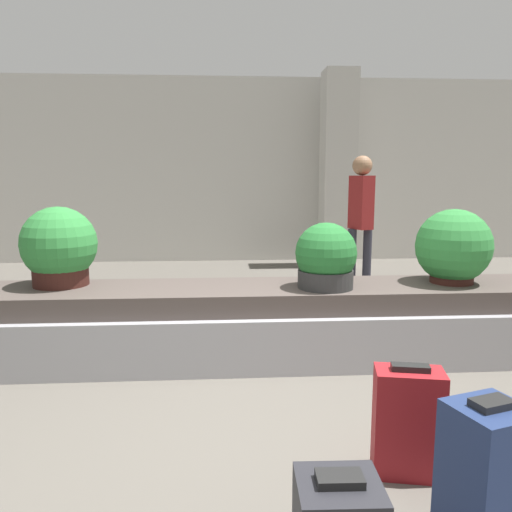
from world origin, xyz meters
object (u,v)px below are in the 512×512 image
at_px(potted_plant_1, 59,248).
at_px(suitcase_2, 408,422).
at_px(pillar, 338,170).
at_px(traveler_0, 361,212).
at_px(potted_plant_0, 453,248).
at_px(potted_plant_2, 326,258).
at_px(suitcase_3, 486,481).

bearing_deg(potted_plant_1, suitcase_2, -39.36).
bearing_deg(pillar, traveler_0, -94.77).
height_order(pillar, potted_plant_1, pillar).
height_order(pillar, potted_plant_0, pillar).
bearing_deg(potted_plant_0, potted_plant_1, 177.93).
relative_size(suitcase_2, potted_plant_1, 0.89).
height_order(pillar, traveler_0, pillar).
height_order(potted_plant_1, potted_plant_2, potted_plant_1).
height_order(suitcase_2, traveler_0, traveler_0).
distance_m(pillar, potted_plant_0, 4.31).
bearing_deg(suitcase_3, potted_plant_1, 117.10).
bearing_deg(potted_plant_1, suitcase_3, -45.63).
distance_m(potted_plant_2, traveler_0, 2.48).
xyz_separation_m(pillar, potted_plant_1, (-3.25, -4.14, -0.68)).
bearing_deg(pillar, potted_plant_1, -128.18).
bearing_deg(suitcase_3, potted_plant_0, 51.12).
relative_size(pillar, suitcase_3, 4.87).
xyz_separation_m(pillar, suitcase_3, (-0.89, -6.55, -1.28)).
height_order(potted_plant_1, traveler_0, traveler_0).
bearing_deg(suitcase_3, potted_plant_2, 77.95).
bearing_deg(suitcase_3, suitcase_2, 83.10).
relative_size(suitcase_2, traveler_0, 0.33).
height_order(suitcase_3, traveler_0, traveler_0).
bearing_deg(suitcase_2, pillar, 92.27).
relative_size(suitcase_3, potted_plant_1, 1.01).
bearing_deg(suitcase_3, traveler_0, 63.60).
distance_m(potted_plant_0, traveler_0, 2.18).
bearing_deg(potted_plant_0, suitcase_3, -111.62).
bearing_deg(potted_plant_0, potted_plant_2, -173.63).
xyz_separation_m(potted_plant_1, potted_plant_2, (2.16, -0.24, -0.07)).
distance_m(potted_plant_1, potted_plant_2, 2.18).
relative_size(suitcase_3, potted_plant_2, 1.24).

